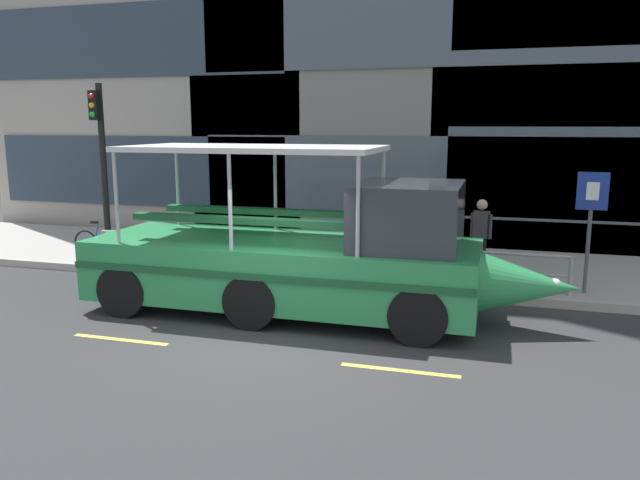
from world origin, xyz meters
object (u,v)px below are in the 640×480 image
leaned_bicycle (103,243)px  pedestrian_near_bow (481,230)px  parking_sign (591,212)px  traffic_light_pole (101,155)px  duck_tour_boat (310,258)px

leaned_bicycle → pedestrian_near_bow: pedestrian_near_bow is taller
parking_sign → leaned_bicycle: bearing=179.1°
leaned_bicycle → pedestrian_near_bow: size_ratio=0.99×
traffic_light_pole → leaned_bicycle: traffic_light_pole is taller
traffic_light_pole → duck_tour_boat: 6.97m
traffic_light_pole → pedestrian_near_bow: traffic_light_pole is taller
pedestrian_near_bow → duck_tour_boat: bearing=-132.6°
traffic_light_pole → pedestrian_near_bow: 9.53m
duck_tour_boat → pedestrian_near_bow: size_ratio=5.29×
leaned_bicycle → duck_tour_boat: 6.94m
duck_tour_boat → pedestrian_near_bow: bearing=47.4°
traffic_light_pole → pedestrian_near_bow: bearing=5.3°
pedestrian_near_bow → parking_sign: bearing=-24.8°
traffic_light_pole → duck_tour_boat: traffic_light_pole is taller
parking_sign → duck_tour_boat: (-5.23, -2.35, -0.79)m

